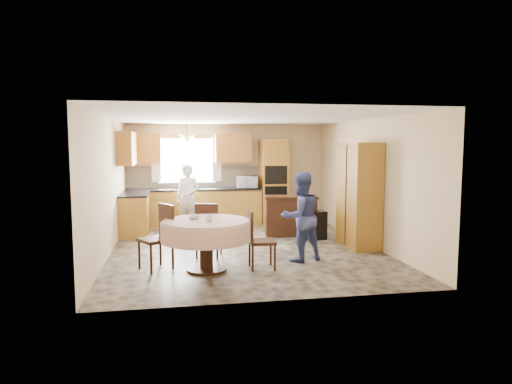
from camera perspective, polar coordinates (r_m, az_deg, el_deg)
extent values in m
cube|color=#6D604C|center=(8.87, -1.41, -7.06)|extent=(5.00, 6.00, 0.01)
cube|color=white|center=(8.66, -1.45, 9.29)|extent=(5.00, 6.00, 0.01)
cube|color=tan|center=(11.64, -3.69, 2.28)|extent=(5.00, 0.02, 2.50)
cube|color=tan|center=(5.74, 3.16, -1.55)|extent=(5.00, 0.02, 2.50)
cube|color=tan|center=(8.65, -18.02, 0.71)|extent=(0.02, 6.00, 2.50)
cube|color=tan|center=(9.39, 13.84, 1.22)|extent=(0.02, 6.00, 2.50)
cube|color=white|center=(11.53, -8.64, 3.93)|extent=(1.40, 0.03, 1.10)
cube|color=white|center=(11.48, -12.39, 4.10)|extent=(0.22, 0.02, 1.15)
cube|color=white|center=(11.52, -4.90, 4.22)|extent=(0.22, 0.02, 1.15)
cube|color=gold|center=(11.36, -7.75, -1.97)|extent=(3.30, 0.60, 0.88)
cube|color=black|center=(11.30, -7.79, 0.34)|extent=(3.30, 0.64, 0.04)
cube|color=gold|center=(10.49, -14.93, -2.77)|extent=(0.60, 1.20, 0.88)
cube|color=black|center=(10.44, -15.00, -0.28)|extent=(0.64, 1.20, 0.04)
cube|color=tan|center=(11.57, -7.87, 1.86)|extent=(3.30, 0.02, 0.55)
cube|color=#BB772E|center=(11.40, -13.95, 5.35)|extent=(0.85, 0.33, 0.72)
cube|color=#BB772E|center=(11.47, -2.87, 5.53)|extent=(0.90, 0.33, 0.72)
cube|color=#BB772E|center=(10.39, -15.89, 5.26)|extent=(0.33, 1.20, 0.72)
cube|color=gold|center=(11.54, 2.18, 1.30)|extent=(0.66, 0.62, 2.12)
cube|color=black|center=(11.22, 2.53, 2.14)|extent=(0.56, 0.01, 0.45)
cube|color=black|center=(11.26, 2.52, -0.40)|extent=(0.56, 0.01, 0.45)
cone|color=beige|center=(11.04, -8.61, 6.54)|extent=(0.36, 0.36, 0.18)
cube|color=#3B1F10|center=(10.04, 4.35, -3.14)|extent=(1.21, 0.62, 0.82)
cube|color=black|center=(9.73, 7.38, -4.13)|extent=(0.46, 0.34, 0.60)
cube|color=gold|center=(9.10, 12.75, -0.37)|extent=(0.53, 1.07, 2.04)
cylinder|color=#3B1F10|center=(7.31, -6.23, -6.93)|extent=(0.21, 0.21, 0.75)
cylinder|color=#3B1F10|center=(7.39, -6.20, -9.59)|extent=(0.63, 0.63, 0.04)
cylinder|color=beige|center=(7.23, -6.26, -3.73)|extent=(1.36, 1.36, 0.05)
cylinder|color=beige|center=(7.25, -6.25, -4.87)|extent=(1.42, 1.42, 0.29)
cube|color=#3B1F10|center=(7.49, -12.44, -5.85)|extent=(0.62, 0.62, 0.05)
cube|color=#3B1F10|center=(7.54, -11.14, -3.51)|extent=(0.26, 0.39, 0.54)
cylinder|color=#3B1F10|center=(7.37, -13.97, -8.09)|extent=(0.04, 0.04, 0.46)
cylinder|color=#3B1F10|center=(7.36, -10.93, -8.06)|extent=(0.04, 0.04, 0.46)
cylinder|color=#3B1F10|center=(7.75, -13.78, -7.40)|extent=(0.04, 0.04, 0.46)
cylinder|color=#3B1F10|center=(7.73, -10.90, -7.37)|extent=(0.04, 0.04, 0.46)
cube|color=#3B1F10|center=(8.18, -5.91, -4.93)|extent=(0.53, 0.53, 0.05)
cube|color=#3B1F10|center=(7.94, -6.21, -3.25)|extent=(0.40, 0.15, 0.51)
cylinder|color=#3B1F10|center=(8.04, -7.10, -6.88)|extent=(0.04, 0.04, 0.44)
cylinder|color=#3B1F10|center=(8.06, -4.49, -6.81)|extent=(0.04, 0.04, 0.44)
cylinder|color=#3B1F10|center=(8.39, -7.24, -6.33)|extent=(0.04, 0.04, 0.44)
cylinder|color=#3B1F10|center=(8.42, -4.74, -6.26)|extent=(0.04, 0.04, 0.44)
cube|color=#3B1F10|center=(7.37, 0.75, -6.23)|extent=(0.42, 0.42, 0.05)
cube|color=#3B1F10|center=(7.29, -0.70, -4.24)|extent=(0.05, 0.39, 0.49)
cylinder|color=#3B1F10|center=(7.22, -0.37, -8.37)|extent=(0.04, 0.04, 0.42)
cylinder|color=#3B1F10|center=(7.29, 2.40, -8.24)|extent=(0.04, 0.04, 0.42)
cylinder|color=#3B1F10|center=(7.56, -0.84, -7.71)|extent=(0.04, 0.04, 0.42)
cylinder|color=#3B1F10|center=(7.62, 1.81, -7.60)|extent=(0.04, 0.04, 0.42)
cube|color=gold|center=(9.93, 12.26, 4.05)|extent=(0.05, 0.65, 0.53)
cube|color=#A9B9C6|center=(9.92, 12.10, 4.05)|extent=(0.01, 0.53, 0.42)
imported|color=silver|center=(11.37, -1.11, 1.27)|extent=(0.58, 0.44, 0.29)
imported|color=silver|center=(10.67, -8.51, -0.71)|extent=(0.64, 0.51, 1.54)
imported|color=#38427B|center=(7.85, 5.59, -3.11)|extent=(0.89, 0.78, 1.53)
imported|color=#B2B2B2|center=(9.90, 2.50, -0.69)|extent=(0.25, 0.25, 0.05)
imported|color=silver|center=(10.03, 5.67, 0.01)|extent=(0.14, 0.14, 0.28)
imported|color=#B2B2B2|center=(7.11, -5.85, -3.32)|extent=(0.15, 0.15, 0.09)
imported|color=#B2B2B2|center=(7.33, -7.75, -3.17)|extent=(0.24, 0.24, 0.06)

